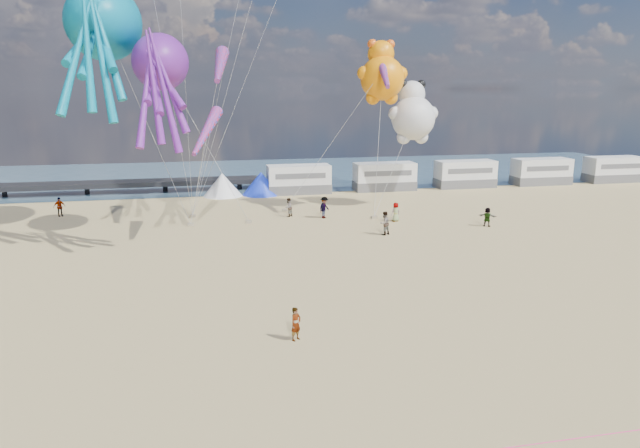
{
  "coord_description": "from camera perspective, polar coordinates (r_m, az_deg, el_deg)",
  "views": [
    {
      "loc": [
        -3.92,
        -19.03,
        10.83
      ],
      "look_at": [
        1.26,
        6.0,
        4.76
      ],
      "focal_mm": 32.0,
      "sensor_mm": 36.0,
      "label": 1
    }
  ],
  "objects": [
    {
      "name": "motorhome_2",
      "position": [
        66.39,
        14.31,
        4.87
      ],
      "size": [
        6.6,
        2.5,
        3.0
      ],
      "primitive_type": "cube",
      "color": "silver",
      "rests_on": "ground"
    },
    {
      "name": "motorhome_1",
      "position": [
        62.84,
        6.46,
        4.74
      ],
      "size": [
        6.6,
        2.5,
        3.0
      ],
      "primitive_type": "cube",
      "color": "silver",
      "rests_on": "ground"
    },
    {
      "name": "water",
      "position": [
        74.92,
        -8.61,
        4.92
      ],
      "size": [
        120.0,
        120.0,
        0.0
      ],
      "primitive_type": "plane",
      "color": "#37556A",
      "rests_on": "ground"
    },
    {
      "name": "sandbag_d",
      "position": [
        51.79,
        -3.55,
        1.39
      ],
      "size": [
        0.5,
        0.35,
        0.22
      ],
      "primitive_type": "cube",
      "color": "gray",
      "rests_on": "ground"
    },
    {
      "name": "kite_teddy_orange",
      "position": [
        51.18,
        6.25,
        14.29
      ],
      "size": [
        5.09,
        4.85,
        6.53
      ],
      "primitive_type": null,
      "rotation": [
        0.0,
        0.0,
        -0.11
      ],
      "color": "orange"
    },
    {
      "name": "tent_white",
      "position": [
        59.84,
        -9.73,
        3.91
      ],
      "size": [
        4.0,
        4.0,
        2.4
      ],
      "primitive_type": "cone",
      "color": "white",
      "rests_on": "ground"
    },
    {
      "name": "beachgoer_3",
      "position": [
        54.44,
        -24.61,
        1.57
      ],
      "size": [
        1.26,
        1.09,
        1.69
      ],
      "primitive_type": "imported",
      "rotation": [
        0.0,
        0.0,
        0.53
      ],
      "color": "#7F6659",
      "rests_on": "ground"
    },
    {
      "name": "motorhome_0",
      "position": [
        60.58,
        -2.14,
        4.5
      ],
      "size": [
        6.6,
        2.5,
        3.0
      ],
      "primitive_type": "cube",
      "color": "silver",
      "rests_on": "ground"
    },
    {
      "name": "beachgoer_7",
      "position": [
        43.46,
        6.46,
        0.08
      ],
      "size": [
        1.05,
        0.91,
        1.81
      ],
      "primitive_type": "imported",
      "rotation": [
        0.0,
        0.0,
        3.59
      ],
      "color": "#7F6659",
      "rests_on": "ground"
    },
    {
      "name": "ground",
      "position": [
        22.24,
        -0.05,
        -15.77
      ],
      "size": [
        120.0,
        120.0,
        0.0
      ],
      "primitive_type": "plane",
      "color": "tan",
      "rests_on": "ground"
    },
    {
      "name": "windsock_left",
      "position": [
        45.8,
        -9.97,
        15.31
      ],
      "size": [
        1.86,
        6.97,
        6.89
      ],
      "primitive_type": null,
      "rotation": [
        0.0,
        0.0,
        -0.11
      ],
      "color": "red"
    },
    {
      "name": "kite_octopus_teal",
      "position": [
        46.57,
        -20.82,
        18.3
      ],
      "size": [
        5.59,
        10.92,
        12.0
      ],
      "primitive_type": null,
      "rotation": [
        0.0,
        0.0,
        0.11
      ],
      "color": "#057B99"
    },
    {
      "name": "kite_panda",
      "position": [
        53.21,
        9.31,
        10.41
      ],
      "size": [
        4.88,
        4.6,
        6.78
      ],
      "primitive_type": null,
      "rotation": [
        0.0,
        0.0,
        0.02
      ],
      "color": "silver"
    },
    {
      "name": "beachgoer_1",
      "position": [
        49.45,
        -3.17,
        1.67
      ],
      "size": [
        0.93,
        0.95,
        1.65
      ],
      "primitive_type": "imported",
      "rotation": [
        0.0,
        0.0,
        3.97
      ],
      "color": "#7F6659",
      "rests_on": "ground"
    },
    {
      "name": "sandbag_e",
      "position": [
        50.6,
        -12.61,
        0.81
      ],
      "size": [
        0.5,
        0.35,
        0.22
      ],
      "primitive_type": "cube",
      "color": "gray",
      "rests_on": "ground"
    },
    {
      "name": "motorhome_3",
      "position": [
        71.05,
        21.25,
        4.91
      ],
      "size": [
        6.6,
        2.5,
        3.0
      ],
      "primitive_type": "cube",
      "color": "silver",
      "rests_on": "ground"
    },
    {
      "name": "beachgoer_0",
      "position": [
        48.06,
        7.58,
        1.2
      ],
      "size": [
        0.66,
        0.52,
        1.6
      ],
      "primitive_type": "imported",
      "rotation": [
        0.0,
        0.0,
        3.4
      ],
      "color": "#7F6659",
      "rests_on": "ground"
    },
    {
      "name": "tent_blue",
      "position": [
        60.1,
        -5.91,
        4.07
      ],
      "size": [
        4.0,
        4.0,
        2.4
      ],
      "primitive_type": "cone",
      "color": "#1933CC",
      "rests_on": "ground"
    },
    {
      "name": "sandbag_b",
      "position": [
        47.51,
        -7.14,
        0.22
      ],
      "size": [
        0.5,
        0.35,
        0.22
      ],
      "primitive_type": "cube",
      "color": "gray",
      "rests_on": "ground"
    },
    {
      "name": "windsock_right",
      "position": [
        41.82,
        -11.32,
        9.04
      ],
      "size": [
        2.87,
        5.65,
        5.7
      ],
      "primitive_type": null,
      "rotation": [
        0.0,
        0.0,
        -0.36
      ],
      "color": "red"
    },
    {
      "name": "windsock_mid",
      "position": [
        49.51,
        6.32,
        15.13
      ],
      "size": [
        2.22,
        6.93,
        6.86
      ],
      "primitive_type": null,
      "rotation": [
        0.0,
        0.0,
        -0.18
      ],
      "color": "red"
    },
    {
      "name": "sandbag_c",
      "position": [
        49.07,
        5.43,
        0.69
      ],
      "size": [
        0.5,
        0.35,
        0.22
      ],
      "primitive_type": "cube",
      "color": "gray",
      "rests_on": "ground"
    },
    {
      "name": "beachgoer_2",
      "position": [
        48.79,
        0.43,
        1.66
      ],
      "size": [
        1.14,
        1.13,
        1.86
      ],
      "primitive_type": "imported",
      "rotation": [
        0.0,
        0.0,
        0.76
      ],
      "color": "#7F6659",
      "rests_on": "ground"
    },
    {
      "name": "motorhome_4",
      "position": [
        76.6,
        27.26,
        4.89
      ],
      "size": [
        6.6,
        2.5,
        3.0
      ],
      "primitive_type": "cube",
      "color": "silver",
      "rests_on": "ground"
    },
    {
      "name": "standing_person",
      "position": [
        25.45,
        -2.43,
        -9.95
      ],
      "size": [
        0.66,
        0.62,
        1.52
      ],
      "primitive_type": "imported",
      "rotation": [
        0.0,
        0.0,
        0.65
      ],
      "color": "tan",
      "rests_on": "ground"
    },
    {
      "name": "sandbag_a",
      "position": [
        47.39,
        -12.81,
        -0.04
      ],
      "size": [
        0.5,
        0.35,
        0.22
      ],
      "primitive_type": "cube",
      "color": "gray",
      "rests_on": "ground"
    },
    {
      "name": "kite_octopus_purple",
      "position": [
        43.54,
        -15.67,
        15.32
      ],
      "size": [
        7.18,
        9.79,
        10.29
      ],
      "primitive_type": null,
      "rotation": [
        0.0,
        0.0,
        0.42
      ],
      "color": "#6A1F8D"
    },
    {
      "name": "beachgoer_4",
      "position": [
        47.81,
        16.39,
        0.68
      ],
      "size": [
        0.96,
        0.85,
        1.56
      ],
      "primitive_type": "imported",
      "rotation": [
        0.0,
        0.0,
        2.51
      ],
      "color": "#7F6659",
      "rests_on": "ground"
    }
  ]
}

